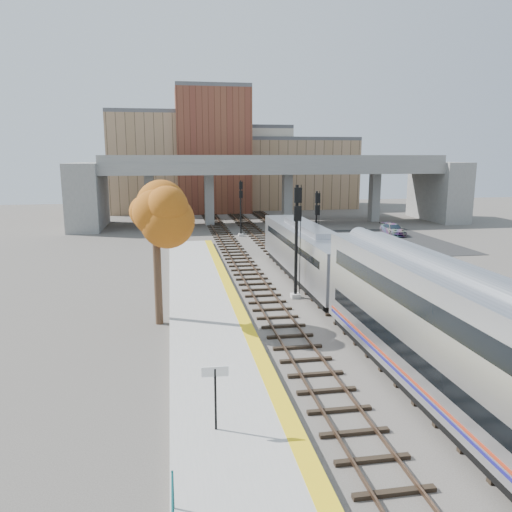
{
  "coord_description": "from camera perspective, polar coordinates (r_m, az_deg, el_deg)",
  "views": [
    {
      "loc": [
        -9.2,
        -23.76,
        9.49
      ],
      "look_at": [
        -3.4,
        10.24,
        2.5
      ],
      "focal_mm": 35.0,
      "sensor_mm": 36.0,
      "label": 1
    }
  ],
  "objects": [
    {
      "name": "ground",
      "position": [
        27.19,
        10.89,
        -9.19
      ],
      "size": [
        160.0,
        160.0,
        0.0
      ],
      "primitive_type": "plane",
      "color": "#47423D",
      "rests_on": "ground"
    },
    {
      "name": "coach",
      "position": [
        18.34,
        25.51,
        -11.13
      ],
      "size": [
        3.03,
        25.0,
        5.0
      ],
      "color": "#A8AAB2",
      "rests_on": "ground"
    },
    {
      "name": "station_sign",
      "position": [
        17.22,
        -4.68,
        -14.45
      ],
      "size": [
        0.9,
        0.09,
        2.27
      ],
      "rotation": [
        0.0,
        0.0,
        -0.04
      ],
      "color": "black",
      "rests_on": "platform"
    },
    {
      "name": "signal_mast_mid",
      "position": [
        43.05,
        6.9,
        2.86
      ],
      "size": [
        0.6,
        0.64,
        6.51
      ],
      "color": "#9E9E99",
      "rests_on": "ground"
    },
    {
      "name": "yellow_strip",
      "position": [
        25.75,
        -0.46,
        -9.33
      ],
      "size": [
        0.7,
        60.0,
        0.01
      ],
      "primitive_type": "cube",
      "color": "yellow",
      "rests_on": "platform"
    },
    {
      "name": "tracks",
      "position": [
        38.81,
        5.76,
        -2.64
      ],
      "size": [
        10.7,
        95.0,
        0.25
      ],
      "color": "black",
      "rests_on": "ground"
    },
    {
      "name": "signal_mast_far",
      "position": [
        58.99,
        -1.74,
        5.31
      ],
      "size": [
        0.6,
        0.64,
        6.59
      ],
      "color": "#9E9E99",
      "rests_on": "ground"
    },
    {
      "name": "platform",
      "position": [
        25.6,
        -4.72,
        -9.93
      ],
      "size": [
        4.5,
        60.0,
        0.35
      ],
      "primitive_type": "cube",
      "color": "#9E9E99",
      "rests_on": "ground"
    },
    {
      "name": "signal_mast_near",
      "position": [
        33.04,
        4.65,
        1.64
      ],
      "size": [
        0.6,
        0.64,
        7.61
      ],
      "color": "#9E9E99",
      "rests_on": "ground"
    },
    {
      "name": "overpass",
      "position": [
        70.29,
        1.94,
        8.45
      ],
      "size": [
        54.0,
        12.0,
        9.5
      ],
      "color": "slate",
      "rests_on": "ground"
    },
    {
      "name": "tree",
      "position": [
        28.06,
        -11.44,
        4.52
      ],
      "size": [
        3.6,
        3.6,
        8.38
      ],
      "color": "#382619",
      "rests_on": "ground"
    },
    {
      "name": "car_a",
      "position": [
        53.34,
        14.61,
        1.49
      ],
      "size": [
        1.58,
        3.39,
        1.12
      ],
      "primitive_type": "imported",
      "rotation": [
        0.0,
        0.0,
        0.08
      ],
      "color": "#99999E",
      "rests_on": "parking_lot"
    },
    {
      "name": "car_c",
      "position": [
        62.31,
        15.39,
        2.95
      ],
      "size": [
        1.9,
        4.64,
        1.34
      ],
      "primitive_type": "imported",
      "rotation": [
        0.0,
        0.0,
        -0.0
      ],
      "color": "#99999E",
      "rests_on": "parking_lot"
    },
    {
      "name": "buildings_far",
      "position": [
        90.95,
        -3.13,
        10.43
      ],
      "size": [
        43.0,
        21.0,
        20.6
      ],
      "color": "#977758",
      "rests_on": "ground"
    },
    {
      "name": "car_b",
      "position": [
        58.23,
        11.96,
        2.47
      ],
      "size": [
        1.48,
        3.73,
        1.21
      ],
      "primitive_type": "imported",
      "rotation": [
        0.0,
        0.0,
        -0.06
      ],
      "color": "#99999E",
      "rests_on": "parking_lot"
    },
    {
      "name": "parking_lot",
      "position": [
        57.51,
        14.26,
        1.62
      ],
      "size": [
        14.0,
        18.0,
        0.04
      ],
      "primitive_type": "cube",
      "color": "black",
      "rests_on": "ground"
    },
    {
      "name": "locomotive",
      "position": [
        38.39,
        5.9,
        0.56
      ],
      "size": [
        3.02,
        19.05,
        4.1
      ],
      "color": "#A8AAB2",
      "rests_on": "ground"
    }
  ]
}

